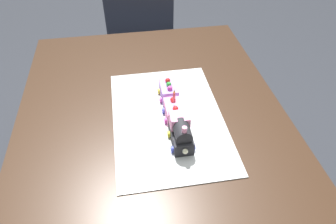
% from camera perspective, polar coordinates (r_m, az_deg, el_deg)
% --- Properties ---
extents(ground_plane, '(8.00, 8.00, 0.00)m').
position_cam_1_polar(ground_plane, '(1.73, -1.83, -19.87)').
color(ground_plane, '#2D3038').
extents(dining_table, '(1.40, 1.00, 0.74)m').
position_cam_1_polar(dining_table, '(1.21, -2.47, -5.62)').
color(dining_table, '#382316').
rests_on(dining_table, ground).
extents(chair, '(0.46, 0.46, 0.86)m').
position_cam_1_polar(chair, '(2.13, -4.64, 12.24)').
color(chair, '#2D3347').
rests_on(chair, ground).
extents(cake_board, '(0.60, 0.40, 0.00)m').
position_cam_1_polar(cake_board, '(1.15, 0.00, -1.19)').
color(cake_board, silver).
rests_on(cake_board, dining_table).
extents(cake_locomotive, '(0.14, 0.08, 0.12)m').
position_cam_1_polar(cake_locomotive, '(1.03, 2.41, -3.78)').
color(cake_locomotive, '#232328').
rests_on(cake_locomotive, cake_board).
extents(cake_car_caboose_bubblegum, '(0.10, 0.08, 0.07)m').
position_cam_1_polar(cake_car_caboose_bubblegum, '(1.13, 1.12, 0.20)').
color(cake_car_caboose_bubblegum, pink).
rests_on(cake_car_caboose_bubblegum, cake_board).
extents(cake_car_gondola_lavender, '(0.10, 0.08, 0.07)m').
position_cam_1_polar(cake_car_gondola_lavender, '(1.22, 0.14, 3.87)').
color(cake_car_gondola_lavender, '#AD84E0').
rests_on(cake_car_gondola_lavender, cake_board).
extents(birthday_candle, '(0.01, 0.01, 0.05)m').
position_cam_1_polar(birthday_candle, '(1.09, 1.13, 3.01)').
color(birthday_candle, '#F24C59').
rests_on(birthday_candle, cake_car_caboose_bubblegum).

